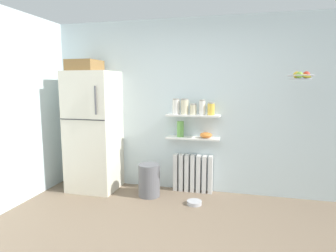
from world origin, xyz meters
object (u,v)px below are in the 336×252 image
Objects in this scene: storage_jar_0 at (176,106)px; pet_food_bowl at (194,203)px; storage_jar_3 at (202,107)px; vase at (180,129)px; trash_bin at (149,180)px; storage_jar_2 at (193,109)px; hanging_fruit_basket at (301,76)px; storage_jar_1 at (185,107)px; storage_jar_4 at (211,109)px; shelf_bowl at (206,135)px; refrigerator at (93,129)px; radiator at (193,173)px.

pet_food_bowl is at bearing -51.23° from storage_jar_0.
storage_jar_3 is 0.46m from vase.
trash_bin is (-0.33, -0.30, -1.07)m from storage_jar_0.
storage_jar_3 is at bearing 22.86° from trash_bin.
storage_jar_2 is at bearing 102.85° from pet_food_bowl.
storage_jar_3 is 1.08× the size of pet_food_bowl.
pet_food_bowl is (-0.03, -0.45, -1.27)m from storage_jar_3.
storage_jar_3 reaches higher than trash_bin.
vase is 0.76× the size of hanging_fruit_basket.
pet_food_bowl is at bearing -174.86° from hanging_fruit_basket.
storage_jar_1 is 0.39m from storage_jar_4.
shelf_bowl is at bearing 0.00° from storage_jar_2.
storage_jar_0 is (1.26, 0.21, 0.36)m from refrigerator.
vase is at bearing 180.00° from storage_jar_4.
storage_jar_4 reaches higher than radiator.
radiator is 2.70× the size of storage_jar_3.
storage_jar_0 is at bearing 42.49° from trash_bin.
storage_jar_1 reaches higher than shelf_bowl.
refrigerator reaches higher than pet_food_bowl.
shelf_bowl is (0.32, 0.00, -0.41)m from storage_jar_1.
vase is at bearing 37.21° from trash_bin.
storage_jar_1 reaches higher than storage_jar_3.
refrigerator reaches higher than storage_jar_3.
trash_bin is 1.54× the size of hanging_fruit_basket.
shelf_bowl is (0.38, 0.00, -0.08)m from vase.
storage_jar_0 is at bearing 128.77° from pet_food_bowl.
storage_jar_4 is 1.34m from pet_food_bowl.
shelf_bowl is 0.89× the size of pet_food_bowl.
trash_bin is 0.74m from pet_food_bowl.
refrigerator is 1.57m from storage_jar_2.
hanging_fruit_basket reaches higher than storage_jar_4.
radiator is 1.92× the size of hanging_fruit_basket.
pet_food_bowl is 0.66× the size of hanging_fruit_basket.
vase is at bearing 180.00° from shelf_bowl.
storage_jar_4 is at bearing -0.00° from storage_jar_2.
storage_jar_3 is 0.41m from shelf_bowl.
storage_jar_4 is at bearing -6.59° from radiator.
storage_jar_3 is (0.13, 0.00, 0.03)m from storage_jar_2.
storage_jar_1 is 1.28× the size of shelf_bowl.
refrigerator is 1.17m from trash_bin.
shelf_bowl is at bearing 0.00° from storage_jar_3.
vase is at bearing 180.00° from storage_jar_1.
shelf_bowl is at bearing 21.22° from trash_bin.
radiator is at bearing 165.05° from hanging_fruit_basket.
pet_food_bowl is at bearing -8.57° from refrigerator.
storage_jar_3 is at bearing 0.00° from storage_jar_2.
storage_jar_2 is 0.87× the size of storage_jar_4.
radiator is 2.03m from hanging_fruit_basket.
storage_jar_0 is 1.72m from hanging_fruit_basket.
storage_jar_1 is 0.75× the size of hanging_fruit_basket.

